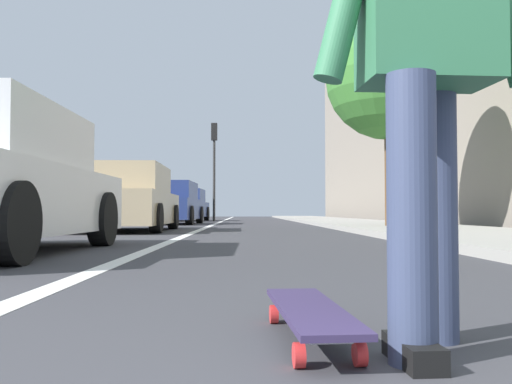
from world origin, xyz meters
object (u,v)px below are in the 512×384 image
at_px(parked_car_far, 169,204).
at_px(street_tree_mid, 389,77).
at_px(parked_car_mid, 126,200).
at_px(skateboard, 310,313).
at_px(traffic_light, 214,154).
at_px(parked_car_end, 185,206).
at_px(skater_person, 426,47).

height_order(parked_car_far, street_tree_mid, street_tree_mid).
bearing_deg(parked_car_mid, skateboard, -164.43).
height_order(parked_car_mid, traffic_light, traffic_light).
height_order(skateboard, street_tree_mid, street_tree_mid).
distance_m(parked_car_far, street_tree_mid, 9.38).
xyz_separation_m(parked_car_far, parked_car_end, (6.71, 0.21, 0.02)).
distance_m(skateboard, street_tree_mid, 11.76).
bearing_deg(skateboard, traffic_light, 4.11).
height_order(skateboard, parked_car_end, parked_car_end).
relative_size(skateboard, parked_car_end, 0.20).
distance_m(skater_person, traffic_light, 23.90).
height_order(skater_person, traffic_light, traffic_light).
relative_size(skater_person, traffic_light, 0.36).
relative_size(skateboard, parked_car_far, 0.19).
distance_m(skateboard, parked_car_end, 24.27).
distance_m(traffic_light, street_tree_mid, 13.68).
height_order(skateboard, parked_car_far, parked_car_far).
distance_m(parked_car_mid, traffic_light, 13.44).
bearing_deg(parked_car_mid, parked_car_end, 0.88).
bearing_deg(parked_car_mid, parked_car_far, 0.00).
distance_m(skateboard, parked_car_far, 17.60).
bearing_deg(street_tree_mid, parked_car_mid, 93.52).
distance_m(parked_car_mid, parked_car_end, 13.65).
relative_size(parked_car_far, street_tree_mid, 0.87).
height_order(skater_person, parked_car_end, skater_person).
xyz_separation_m(skateboard, traffic_light, (23.56, 1.69, 3.05)).
distance_m(skater_person, parked_car_far, 17.80).
xyz_separation_m(parked_car_end, street_tree_mid, (-13.28, -6.26, 2.87)).
bearing_deg(parked_car_far, parked_car_end, 1.80).
relative_size(skater_person, parked_car_end, 0.39).
bearing_deg(skateboard, skater_person, -113.38).
relative_size(skateboard, traffic_light, 0.19).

